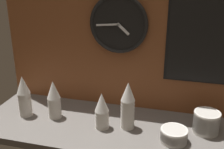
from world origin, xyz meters
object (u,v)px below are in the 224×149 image
at_px(cup_stack_left, 54,99).
at_px(menu_board, 207,30).
at_px(wall_clock, 119,24).
at_px(bowl_stack_far_right, 206,122).
at_px(cup_stack_center, 102,111).
at_px(bowl_stack_right, 174,135).
at_px(cup_stack_far_left, 24,96).
at_px(cup_stack_center_right, 128,106).

height_order(cup_stack_left, menu_board, menu_board).
bearing_deg(cup_stack_left, wall_clock, 34.99).
bearing_deg(bowl_stack_far_right, cup_stack_left, -176.08).
bearing_deg(cup_stack_center, bowl_stack_right, -4.42).
bearing_deg(cup_stack_left, menu_board, 16.21).
bearing_deg(cup_stack_center, cup_stack_far_left, 178.03).
height_order(cup_stack_center_right, menu_board, menu_board).
distance_m(bowl_stack_right, wall_clock, 0.69).
height_order(cup_stack_center, wall_clock, wall_clock).
height_order(wall_clock, menu_board, menu_board).
distance_m(cup_stack_center, menu_board, 0.72).
relative_size(cup_stack_left, cup_stack_center_right, 0.85).
bearing_deg(cup_stack_far_left, wall_clock, 26.80).
bearing_deg(cup_stack_center, bowl_stack_far_right, 10.54).
bearing_deg(wall_clock, cup_stack_left, -145.01).
distance_m(cup_stack_left, cup_stack_center_right, 0.44).
bearing_deg(bowl_stack_right, cup_stack_center_right, 165.27).
xyz_separation_m(wall_clock, menu_board, (0.49, 0.01, -0.01)).
distance_m(cup_stack_far_left, menu_board, 1.11).
height_order(cup_stack_center, cup_stack_left, cup_stack_left).
xyz_separation_m(bowl_stack_right, wall_clock, (-0.37, 0.30, 0.49)).
relative_size(cup_stack_left, wall_clock, 0.66).
distance_m(cup_stack_left, menu_board, 0.95).
bearing_deg(cup_stack_left, cup_stack_center_right, -0.92).
bearing_deg(cup_stack_center_right, cup_stack_far_left, -178.09).
relative_size(cup_stack_left, bowl_stack_far_right, 1.64).
height_order(cup_stack_left, bowl_stack_far_right, cup_stack_left).
bearing_deg(menu_board, bowl_stack_right, -111.10).
xyz_separation_m(cup_stack_far_left, cup_stack_center, (0.49, -0.02, -0.02)).
height_order(cup_stack_center, bowl_stack_far_right, cup_stack_center).
height_order(cup_stack_far_left, cup_stack_left, cup_stack_far_left).
bearing_deg(cup_stack_far_left, bowl_stack_right, -3.07).
xyz_separation_m(cup_stack_center, cup_stack_left, (-0.30, 0.04, 0.01)).
xyz_separation_m(cup_stack_left, cup_stack_center_right, (0.44, -0.01, 0.02)).
xyz_separation_m(bowl_stack_far_right, bowl_stack_right, (-0.16, -0.13, -0.02)).
distance_m(cup_stack_center, cup_stack_left, 0.31).
bearing_deg(bowl_stack_right, bowl_stack_far_right, 39.65).
bearing_deg(wall_clock, bowl_stack_right, -39.37).
relative_size(wall_clock, menu_board, 0.56).
distance_m(cup_stack_center_right, wall_clock, 0.47).
bearing_deg(cup_stack_center_right, menu_board, 32.90).
bearing_deg(bowl_stack_far_right, bowl_stack_right, -140.35).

